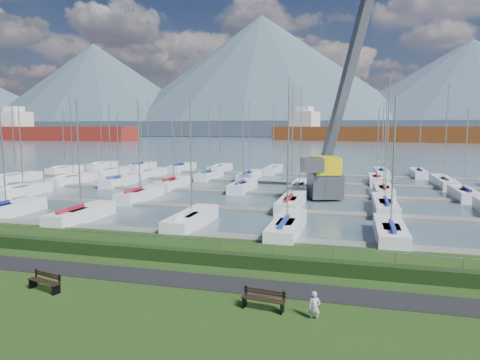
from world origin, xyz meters
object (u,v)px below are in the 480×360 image
(bench_right, at_px, (264,300))
(person, at_px, (315,303))
(bench_left, at_px, (45,282))
(crane, at_px, (331,146))

(bench_right, bearing_deg, person, -1.77)
(bench_right, relative_size, person, 1.50)
(bench_left, bearing_deg, crane, 85.33)
(bench_left, relative_size, crane, 0.08)
(person, bearing_deg, bench_left, 171.16)
(bench_left, distance_m, crane, 33.28)
(bench_right, height_order, person, person)
(bench_left, height_order, crane, crane)
(crane, bearing_deg, person, -106.37)
(bench_right, distance_m, crane, 30.95)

